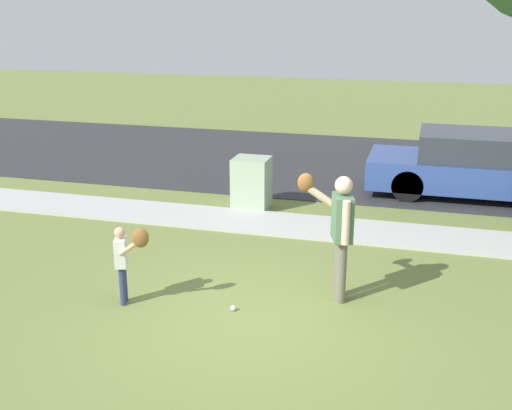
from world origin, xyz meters
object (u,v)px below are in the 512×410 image
Objects in this scene: person_child at (126,254)px; baseball at (233,308)px; person_adult at (339,225)px; utility_cabinet at (252,183)px; parked_wagon_blue at (480,165)px.

person_child is 15.13× the size of baseball.
person_child is 1.57m from baseball.
baseball is at bearing 12.33° from person_adult.
utility_cabinet is (-0.98, 4.31, 0.47)m from baseball.
person_child is 1.11× the size of utility_cabinet.
person_child is at bearing 1.06° from person_adult.
utility_cabinet is 0.22× the size of parked_wagon_blue.
person_adult is at bearing 1.06° from person_child.
person_child is at bearing -95.45° from utility_cabinet.
person_child is at bearing -126.04° from parked_wagon_blue.
person_child is 8.08m from parked_wagon_blue.
person_adult is 1.77m from baseball.
utility_cabinet is at bearing -154.79° from parked_wagon_blue.
person_adult is 4.26m from utility_cabinet.
baseball is at bearing -77.26° from utility_cabinet.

